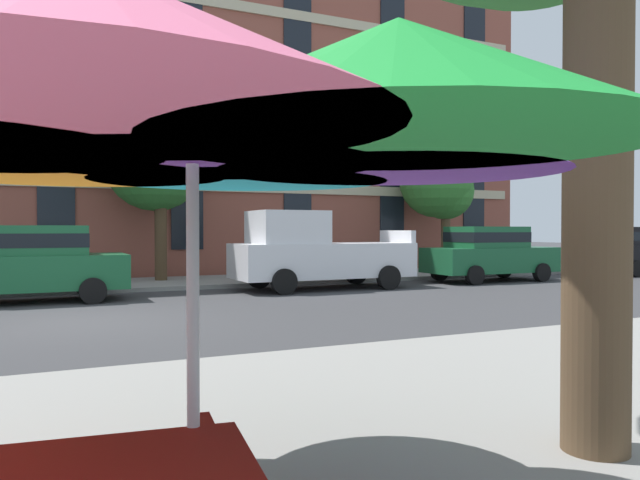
# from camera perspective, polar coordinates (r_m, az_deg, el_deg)

# --- Properties ---
(ground_plane) EXTENTS (120.00, 120.00, 0.00)m
(ground_plane) POSITION_cam_1_polar(r_m,az_deg,el_deg) (11.95, -21.92, -7.21)
(ground_plane) COLOR #38383A
(sidewalk_far) EXTENTS (56.00, 3.60, 0.12)m
(sidewalk_far) POSITION_cam_1_polar(r_m,az_deg,el_deg) (18.69, -23.20, -4.08)
(sidewalk_far) COLOR gray
(sidewalk_far) RESTS_ON ground
(apartment_building) EXTENTS (37.09, 12.08, 16.00)m
(apartment_building) POSITION_cam_1_polar(r_m,az_deg,el_deg) (27.54, -24.00, 14.16)
(apartment_building) COLOR #934C3D
(apartment_building) RESTS_ON ground
(sedan_green) EXTENTS (4.40, 1.98, 1.78)m
(sedan_green) POSITION_cam_1_polar(r_m,az_deg,el_deg) (15.53, -25.62, -1.83)
(sedan_green) COLOR #195933
(sedan_green) RESTS_ON ground
(pickup_white) EXTENTS (5.10, 2.12, 2.20)m
(pickup_white) POSITION_cam_1_polar(r_m,az_deg,el_deg) (17.13, -0.42, -1.22)
(pickup_white) COLOR silver
(pickup_white) RESTS_ON ground
(sedan_green_midblock) EXTENTS (4.40, 1.98, 1.78)m
(sedan_green_midblock) POSITION_cam_1_polar(r_m,az_deg,el_deg) (20.55, 15.55, -1.10)
(sedan_green_midblock) COLOR #195933
(sedan_green_midblock) RESTS_ON ground
(sedan_black) EXTENTS (4.40, 1.98, 1.78)m
(sedan_black) POSITION_cam_1_polar(r_m,az_deg,el_deg) (25.83, 27.66, -0.75)
(sedan_black) COLOR black
(sedan_black) RESTS_ON ground
(street_tree_middle) EXTENTS (3.17, 3.17, 5.43)m
(street_tree_middle) POSITION_cam_1_polar(r_m,az_deg,el_deg) (19.77, -15.14, 7.07)
(street_tree_middle) COLOR #4C3823
(street_tree_middle) RESTS_ON ground
(street_tree_right) EXTENTS (2.85, 2.85, 4.99)m
(street_tree_right) POSITION_cam_1_polar(r_m,az_deg,el_deg) (24.00, 11.10, 5.12)
(street_tree_right) COLOR brown
(street_tree_right) RESTS_ON ground
(patio_umbrella) EXTENTS (4.01, 3.72, 2.54)m
(patio_umbrella) POSITION_cam_1_polar(r_m,az_deg,el_deg) (2.94, -11.88, 11.63)
(patio_umbrella) COLOR silver
(patio_umbrella) RESTS_ON ground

